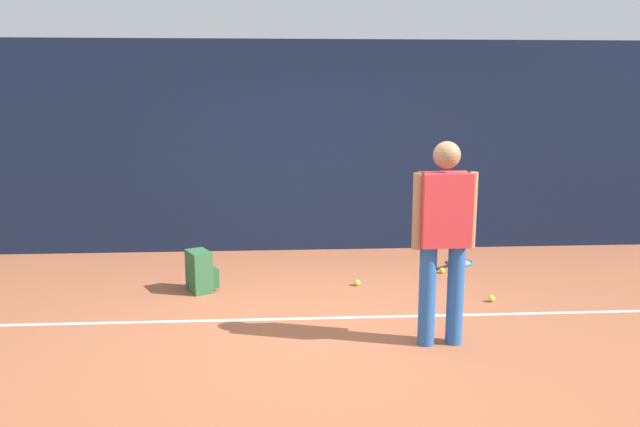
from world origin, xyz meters
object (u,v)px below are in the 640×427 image
at_px(tennis_ball_by_fence, 442,270).
at_px(tennis_ball_mid_court, 492,299).
at_px(tennis_racket, 458,263).
at_px(tennis_player, 444,232).
at_px(tennis_ball_near_player, 357,283).
at_px(backpack, 201,272).

xyz_separation_m(tennis_ball_by_fence, tennis_ball_mid_court, (0.25, -1.02, 0.00)).
bearing_deg(tennis_racket, tennis_player, -147.24).
bearing_deg(tennis_player, tennis_ball_near_player, 105.11).
distance_m(tennis_ball_by_fence, tennis_ball_mid_court, 1.04).
distance_m(tennis_racket, tennis_ball_near_player, 1.56).
bearing_deg(backpack, tennis_ball_near_player, -115.37).
height_order(tennis_player, tennis_ball_mid_court, tennis_player).
bearing_deg(tennis_ball_by_fence, tennis_racket, 51.91).
relative_size(tennis_racket, tennis_ball_near_player, 8.97).
bearing_deg(tennis_ball_near_player, tennis_ball_mid_court, -25.25).
relative_size(tennis_racket, tennis_ball_mid_court, 8.97).
xyz_separation_m(backpack, tennis_ball_by_fence, (2.72, 0.49, -0.18)).
bearing_deg(tennis_ball_by_fence, tennis_ball_near_player, -158.73).
bearing_deg(tennis_player, backpack, 142.59).
bearing_deg(tennis_ball_by_fence, tennis_ball_mid_court, -76.40).
height_order(backpack, tennis_ball_near_player, backpack).
bearing_deg(tennis_ball_mid_court, tennis_ball_near_player, 154.75).
relative_size(backpack, tennis_ball_near_player, 6.67).
height_order(tennis_ball_near_player, tennis_ball_mid_court, same).
distance_m(tennis_ball_near_player, tennis_ball_by_fence, 1.12).
bearing_deg(tennis_ball_by_fence, backpack, -169.87).
xyz_separation_m(tennis_racket, backpack, (-3.02, -0.87, 0.20)).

